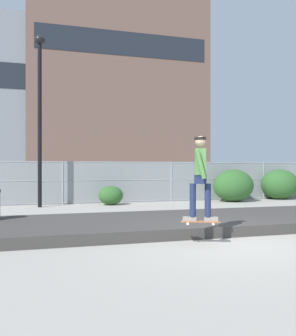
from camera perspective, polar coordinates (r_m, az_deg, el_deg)
name	(u,v)px	position (r m, az deg, el deg)	size (l,w,h in m)	color
ground_plane	(229,244)	(8.49, 11.60, -10.72)	(120.00, 120.00, 0.00)	#9E998E
gravel_berm	(183,222)	(10.68, 5.11, -7.79)	(12.09, 3.67, 0.25)	#3D3A38
skateboard	(200,222)	(8.30, 7.54, -7.70)	(0.81, 0.50, 0.07)	#9E5B33
skater	(200,173)	(8.22, 7.54, -0.69)	(0.70, 0.62, 1.76)	gray
chain_fence	(119,182)	(17.76, -4.16, -2.02)	(24.98, 0.06, 1.85)	gray
street_lamp	(40,100)	(16.54, -15.35, 9.37)	(0.44, 0.44, 6.85)	black
parked_car_near	(36,183)	(20.26, -15.81, -2.03)	(4.52, 2.18, 1.66)	navy
parked_car_mid	(165,181)	(21.33, 2.51, -1.92)	(4.54, 2.24, 1.66)	maroon
office_block	(111,84)	(49.10, -5.42, 11.94)	(19.68, 14.25, 23.32)	brown
shrub_left	(111,195)	(16.80, -5.38, -3.95)	(1.05, 0.86, 0.81)	#2D5B28
shrub_center	(233,186)	(18.74, 12.22, -2.49)	(1.92, 1.57, 1.49)	#2D5B28
shrub_right	(280,184)	(20.74, 18.47, -2.25)	(1.92, 1.57, 1.48)	#2D5B28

